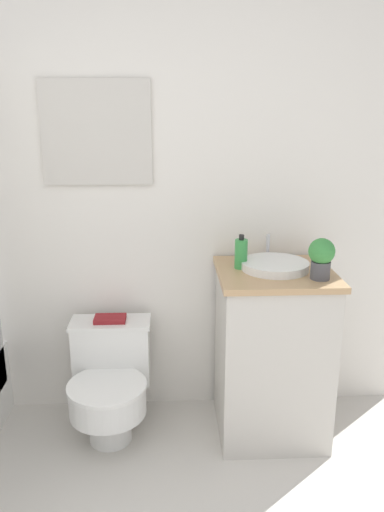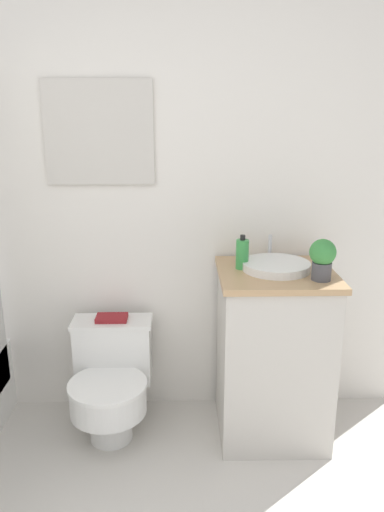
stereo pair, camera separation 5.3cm
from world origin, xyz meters
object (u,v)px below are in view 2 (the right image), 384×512
Objects in this scene: sink at (276,266)px; book_on_tank at (112,318)px; toilet at (111,379)px; potted_plant at (322,257)px; soap_bottle at (242,254)px.

sink is 2.24× the size of book_on_tank.
sink is (0.84, 0.01, 0.61)m from toilet.
potted_plant is at bearing -8.20° from toilet.
soap_bottle is (0.67, 0.04, 0.67)m from toilet.
soap_bottle is at bearing 171.93° from sink.
potted_plant reaches higher than sink.
book_on_tank is (-1.02, 0.28, -0.41)m from potted_plant.
toilet is 2.99× the size of potted_plant.
sink reaches higher than toilet.
book_on_tank is (-0.67, 0.09, -0.38)m from soap_bottle.
toilet is at bearing -177.01° from soap_bottle.
potted_plant is 1.14m from book_on_tank.
sink is at bearing -8.07° from soap_bottle.
sink is at bearing 0.79° from toilet.
book_on_tank is at bearing 172.00° from sink.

